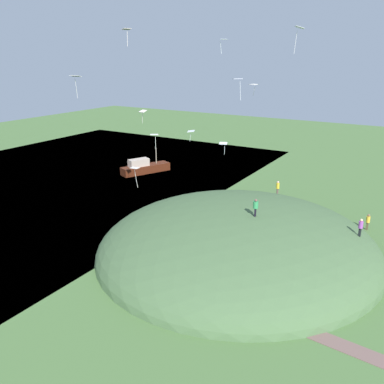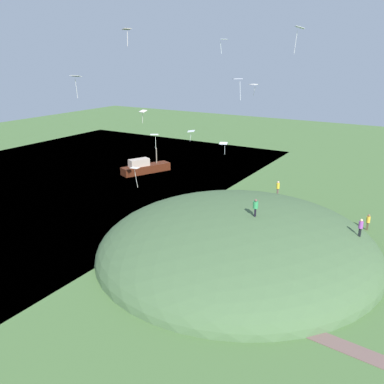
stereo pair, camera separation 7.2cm
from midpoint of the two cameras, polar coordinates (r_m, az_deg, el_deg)
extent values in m
plane|color=#496C38|center=(41.51, -0.77, -5.36)|extent=(160.00, 160.00, 0.00)
cube|color=#385F89|center=(58.64, -22.85, 0.15)|extent=(46.84, 80.00, 0.40)
ellipsoid|color=#47653D|center=(37.93, 6.34, -7.90)|extent=(25.25, 26.11, 7.64)
cube|color=#4B1E0F|center=(62.13, -6.55, 3.25)|extent=(4.79, 7.70, 1.16)
cube|color=#BCA794|center=(61.33, -7.52, 4.10)|extent=(2.43, 3.30, 1.10)
cylinder|color=gray|center=(62.59, -5.08, 5.10)|extent=(0.14, 0.14, 2.41)
cube|color=black|center=(35.14, 8.79, -2.81)|extent=(0.18, 0.27, 0.75)
cylinder|color=#319052|center=(34.91, 8.85, -1.79)|extent=(0.53, 0.53, 0.59)
sphere|color=brown|center=(34.77, 8.88, -1.16)|extent=(0.22, 0.22, 0.22)
cube|color=black|center=(37.48, 22.39, -5.22)|extent=(0.22, 0.15, 0.76)
cylinder|color=purple|center=(37.22, 22.52, -4.25)|extent=(0.44, 0.44, 0.60)
sphere|color=beige|center=(37.07, 22.59, -3.66)|extent=(0.23, 0.23, 0.23)
cube|color=brown|center=(45.08, 23.28, -4.41)|extent=(0.23, 0.15, 0.82)
cylinder|color=gold|center=(44.82, 23.40, -3.54)|extent=(0.44, 0.44, 0.65)
sphere|color=brown|center=(44.66, 23.47, -3.01)|extent=(0.25, 0.25, 0.25)
cube|color=brown|center=(47.49, 11.83, 0.03)|extent=(0.17, 0.22, 0.80)
cylinder|color=gold|center=(47.27, 11.89, 0.85)|extent=(0.46, 0.46, 0.63)
sphere|color=beige|center=(47.14, 11.92, 1.36)|extent=(0.24, 0.24, 0.24)
cube|color=silver|center=(39.14, -5.37, 8.03)|extent=(0.95, 0.89, 0.04)
cylinder|color=silver|center=(39.22, -5.18, 6.89)|extent=(0.09, 0.14, 1.18)
cube|color=white|center=(43.70, -0.18, 8.53)|extent=(1.09, 1.25, 0.11)
cylinder|color=white|center=(43.79, -0.29, 7.65)|extent=(0.16, 0.04, 0.83)
cube|color=white|center=(38.69, 4.50, 20.55)|extent=(0.78, 0.93, 0.05)
cylinder|color=white|center=(38.72, 4.01, 19.51)|extent=(0.13, 0.15, 1.02)
cube|color=silver|center=(46.38, 4.36, 6.82)|extent=(1.04, 0.88, 0.19)
cylinder|color=silver|center=(46.42, 4.54, 5.90)|extent=(0.10, 0.12, 1.02)
cube|color=silver|center=(45.80, -6.94, 11.19)|extent=(0.97, 0.77, 0.23)
cylinder|color=silver|center=(46.02, -7.01, 10.24)|extent=(0.10, 0.10, 1.13)
cube|color=#F3DDD1|center=(40.11, -9.20, 21.61)|extent=(0.80, 0.92, 0.12)
cylinder|color=#F3DDD1|center=(39.98, -9.09, 20.41)|extent=(0.07, 0.15, 1.30)
cube|color=white|center=(37.29, -8.08, 3.37)|extent=(0.79, 0.58, 0.03)
cylinder|color=white|center=(37.78, -7.89, 1.85)|extent=(0.12, 0.30, 1.79)
cube|color=white|center=(37.55, -16.04, 15.34)|extent=(0.94, 0.73, 0.13)
cylinder|color=white|center=(37.97, -15.95, 13.76)|extent=(0.12, 0.22, 1.70)
cube|color=white|center=(44.99, 8.61, 14.68)|extent=(1.17, 1.06, 0.06)
cylinder|color=white|center=(45.28, 8.65, 13.80)|extent=(0.18, 0.09, 0.94)
cube|color=white|center=(32.36, 6.27, 15.49)|extent=(0.87, 0.88, 0.06)
cylinder|color=white|center=(32.40, 6.71, 13.87)|extent=(0.06, 0.20, 1.44)
cube|color=silver|center=(38.75, 14.80, 21.40)|extent=(1.14, 1.31, 0.24)
cylinder|color=silver|center=(38.67, 14.25, 19.65)|extent=(0.16, 0.07, 1.87)
cylinder|color=brown|center=(41.85, -3.90, -4.18)|extent=(0.14, 0.14, 1.37)
camera|label=1|loc=(0.04, -90.05, -0.02)|focal=38.08mm
camera|label=2|loc=(0.04, 89.95, 0.02)|focal=38.08mm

